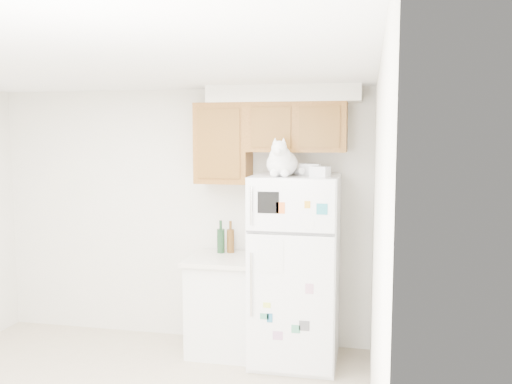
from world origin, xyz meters
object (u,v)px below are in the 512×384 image
(refrigerator, at_px, (295,269))
(bottle_green, at_px, (221,237))
(storage_box_back, at_px, (310,169))
(cat, at_px, (282,162))
(storage_box_front, at_px, (320,172))
(base_counter, at_px, (224,304))
(bottle_amber, at_px, (231,237))

(refrigerator, bearing_deg, bottle_green, 163.21)
(storage_box_back, distance_m, bottle_green, 1.11)
(cat, xyz_separation_m, storage_box_back, (0.22, 0.21, -0.08))
(storage_box_front, relative_size, bottle_green, 0.47)
(bottle_green, bearing_deg, refrigerator, -16.79)
(bottle_green, bearing_deg, storage_box_front, -20.82)
(storage_box_back, xyz_separation_m, bottle_green, (-0.87, 0.16, -0.67))
(storage_box_front, bearing_deg, bottle_green, 179.67)
(base_counter, distance_m, bottle_green, 0.64)
(cat, distance_m, bottle_amber, 1.01)
(cat, distance_m, storage_box_front, 0.34)
(bottle_amber, bearing_deg, storage_box_back, -13.23)
(storage_box_back, relative_size, bottle_amber, 0.58)
(storage_box_back, height_order, bottle_amber, storage_box_back)
(refrigerator, bearing_deg, storage_box_front, -32.87)
(cat, distance_m, bottle_green, 1.06)
(base_counter, xyz_separation_m, bottle_green, (-0.07, 0.15, 0.62))
(refrigerator, height_order, bottle_amber, refrigerator)
(base_counter, height_order, storage_box_front, storage_box_front)
(storage_box_front, bearing_deg, base_counter, -172.93)
(refrigerator, bearing_deg, bottle_amber, 159.01)
(storage_box_back, xyz_separation_m, bottle_amber, (-0.78, 0.18, -0.67))
(storage_box_back, bearing_deg, bottle_green, 173.83)
(cat, relative_size, bottle_green, 1.52)
(refrigerator, distance_m, bottle_green, 0.82)
(storage_box_back, height_order, bottle_green, storage_box_back)
(base_counter, bearing_deg, cat, -19.64)
(storage_box_front, distance_m, bottle_amber, 1.18)
(bottle_green, relative_size, bottle_amber, 1.02)
(cat, bearing_deg, bottle_amber, 145.12)
(base_counter, distance_m, storage_box_front, 1.59)
(refrigerator, relative_size, bottle_green, 5.36)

